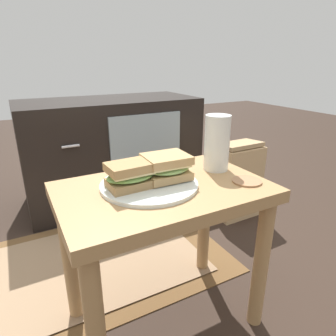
% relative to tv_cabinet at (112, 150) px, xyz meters
% --- Properties ---
extents(ground_plane, '(8.00, 8.00, 0.00)m').
position_rel_tv_cabinet_xyz_m(ground_plane, '(-0.16, -0.95, -0.29)').
color(ground_plane, '#2D2119').
extents(side_table, '(0.56, 0.36, 0.46)m').
position_rel_tv_cabinet_xyz_m(side_table, '(-0.16, -0.95, 0.08)').
color(side_table, '#A37A4C').
rests_on(side_table, ground).
extents(tv_cabinet, '(0.96, 0.46, 0.58)m').
position_rel_tv_cabinet_xyz_m(tv_cabinet, '(0.00, 0.00, 0.00)').
color(tv_cabinet, black).
rests_on(tv_cabinet, ground).
extents(area_rug, '(1.21, 0.68, 0.01)m').
position_rel_tv_cabinet_xyz_m(area_rug, '(-0.37, -0.57, -0.29)').
color(area_rug, brown).
rests_on(area_rug, ground).
extents(plate, '(0.26, 0.26, 0.01)m').
position_rel_tv_cabinet_xyz_m(plate, '(-0.19, -0.93, 0.17)').
color(plate, silver).
rests_on(plate, side_table).
extents(sandwich_front, '(0.13, 0.09, 0.07)m').
position_rel_tv_cabinet_xyz_m(sandwich_front, '(-0.24, -0.93, 0.21)').
color(sandwich_front, '#9E7A4C').
rests_on(sandwich_front, plate).
extents(sandwich_back, '(0.13, 0.11, 0.07)m').
position_rel_tv_cabinet_xyz_m(sandwich_back, '(-0.14, -0.93, 0.22)').
color(sandwich_back, tan).
rests_on(sandwich_back, plate).
extents(beer_glass, '(0.08, 0.08, 0.17)m').
position_rel_tv_cabinet_xyz_m(beer_glass, '(0.05, -0.91, 0.25)').
color(beer_glass, silver).
rests_on(beer_glass, side_table).
extents(coaster, '(0.08, 0.08, 0.01)m').
position_rel_tv_cabinet_xyz_m(coaster, '(0.06, -1.03, 0.17)').
color(coaster, '#996B47').
rests_on(coaster, side_table).
extents(paper_bag, '(0.23, 0.16, 0.40)m').
position_rel_tv_cabinet_xyz_m(paper_bag, '(0.49, -0.52, -0.09)').
color(paper_bag, tan).
rests_on(paper_bag, ground).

